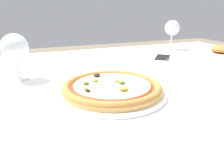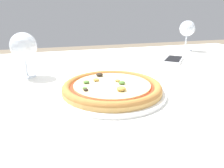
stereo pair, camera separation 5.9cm
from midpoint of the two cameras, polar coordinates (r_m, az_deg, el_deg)
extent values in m
cube|color=brown|center=(0.83, 6.72, 1.56)|extent=(1.35, 0.95, 0.04)
cube|color=white|center=(0.82, 6.77, 2.96)|extent=(1.45, 1.05, 0.01)
cylinder|color=brown|center=(1.61, 18.66, -4.08)|extent=(0.06, 0.06, 0.69)
cylinder|color=white|center=(0.60, -2.82, -2.29)|extent=(0.30, 0.30, 0.01)
cylinder|color=tan|center=(0.60, -2.84, -1.31)|extent=(0.27, 0.27, 0.01)
torus|color=#B27538|center=(0.60, -2.85, -0.77)|extent=(0.27, 0.27, 0.02)
cylinder|color=#BC381E|center=(0.60, -2.85, -0.64)|extent=(0.23, 0.23, 0.00)
cylinder|color=beige|center=(0.60, -2.86, -0.28)|extent=(0.21, 0.21, 0.00)
ellipsoid|color=#4C7A33|center=(0.60, -9.68, 0.24)|extent=(0.02, 0.02, 0.01)
ellipsoid|color=#BC9342|center=(0.62, -7.19, 0.93)|extent=(0.02, 0.02, 0.01)
ellipsoid|color=#2D2319|center=(0.66, -6.54, 2.29)|extent=(0.02, 0.02, 0.01)
ellipsoid|color=#BC9342|center=(0.55, -0.13, -1.20)|extent=(0.02, 0.02, 0.01)
ellipsoid|color=#BC9342|center=(0.61, -1.53, 0.90)|extent=(0.01, 0.01, 0.01)
ellipsoid|color=#4C7A33|center=(0.56, -9.80, -1.38)|extent=(0.01, 0.01, 0.01)
ellipsoid|color=#4C7A33|center=(0.59, -0.29, 0.41)|extent=(0.02, 0.02, 0.01)
ellipsoid|color=#2D2319|center=(0.55, -9.44, -1.78)|extent=(0.01, 0.01, 0.01)
cylinder|color=silver|center=(0.80, -25.04, 1.14)|extent=(0.06, 0.06, 0.00)
cylinder|color=silver|center=(0.79, -25.40, 3.59)|extent=(0.01, 0.01, 0.07)
sphere|color=silver|center=(0.78, -26.15, 8.59)|extent=(0.09, 0.09, 0.09)
cylinder|color=silver|center=(1.31, 13.76, 8.89)|extent=(0.08, 0.08, 0.00)
cylinder|color=silver|center=(1.30, 13.91, 10.73)|extent=(0.01, 0.01, 0.08)
sphere|color=silver|center=(1.29, 14.18, 14.05)|extent=(0.08, 0.08, 0.08)
cube|color=white|center=(1.03, 11.48, 6.55)|extent=(0.15, 0.16, 0.01)
cube|color=black|center=(1.03, 11.50, 6.85)|extent=(0.13, 0.14, 0.00)
cylinder|color=white|center=(1.24, 25.48, 7.19)|extent=(0.19, 0.19, 0.01)
ellipsoid|color=#BC662D|center=(1.24, 25.64, 8.24)|extent=(0.11, 0.11, 0.04)
camera|label=1|loc=(0.03, -92.86, -1.01)|focal=35.00mm
camera|label=2|loc=(0.03, 87.14, 1.01)|focal=35.00mm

